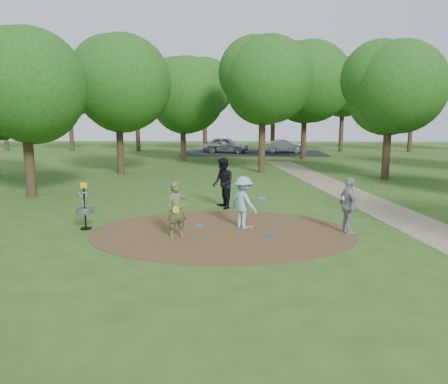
{
  "coord_description": "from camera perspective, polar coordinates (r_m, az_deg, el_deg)",
  "views": [
    {
      "loc": [
        0.48,
        -13.41,
        3.66
      ],
      "look_at": [
        0.0,
        1.2,
        1.1
      ],
      "focal_mm": 35.0,
      "sensor_mm": 36.0,
      "label": 1
    }
  ],
  "objects": [
    {
      "name": "tree_ring",
      "position": [
        24.8,
        4.71,
        13.56
      ],
      "size": [
        37.38,
        45.51,
        9.58
      ],
      "color": "#332316",
      "rests_on": "ground"
    },
    {
      "name": "disc_ground_cyan",
      "position": [
        14.72,
        -3.2,
        -4.37
      ],
      "size": [
        0.22,
        0.22,
        0.02
      ],
      "primitive_type": "cylinder",
      "color": "#1776B9",
      "rests_on": "dirt_clearing"
    },
    {
      "name": "dirt_clearing",
      "position": [
        13.91,
        -0.16,
        -5.28
      ],
      "size": [
        8.4,
        8.4,
        0.02
      ],
      "primitive_type": "cylinder",
      "color": "#47301C",
      "rests_on": "ground"
    },
    {
      "name": "player_walking_with_disc",
      "position": [
        17.33,
        -0.13,
        1.15
      ],
      "size": [
        1.06,
        1.19,
        2.03
      ],
      "color": "black",
      "rests_on": "ground"
    },
    {
      "name": "car_right",
      "position": [
        44.16,
        7.95,
        5.94
      ],
      "size": [
        4.04,
        1.66,
        1.3
      ],
      "primitive_type": "imported",
      "rotation": [
        0.0,
        0.0,
        1.5
      ],
      "color": "#B1B4B9",
      "rests_on": "ground"
    },
    {
      "name": "parking_lot",
      "position": [
        43.59,
        3.9,
        5.11
      ],
      "size": [
        14.0,
        8.0,
        0.01
      ],
      "primitive_type": "cube",
      "color": "black",
      "rests_on": "ground"
    },
    {
      "name": "player_throwing_with_disc",
      "position": [
        14.31,
        2.56,
        -1.37
      ],
      "size": [
        1.37,
        1.24,
        1.72
      ],
      "color": "#87B8C9",
      "rests_on": "ground"
    },
    {
      "name": "disc_golf_basket",
      "position": [
        14.85,
        -17.75,
        -1.36
      ],
      "size": [
        0.63,
        0.63,
        1.54
      ],
      "color": "black",
      "rests_on": "ground"
    },
    {
      "name": "disc_ground_orange",
      "position": [
        14.57,
        3.51,
        -4.52
      ],
      "size": [
        0.22,
        0.22,
        0.02
      ],
      "primitive_type": "cylinder",
      "color": "orange",
      "rests_on": "dirt_clearing"
    },
    {
      "name": "footpath",
      "position": [
        16.94,
        22.68,
        -3.3
      ],
      "size": [
        7.55,
        39.89,
        0.01
      ],
      "primitive_type": "cube",
      "rotation": [
        0.0,
        0.0,
        0.14
      ],
      "color": "#8C7A5B",
      "rests_on": "ground"
    },
    {
      "name": "disc_ground_red",
      "position": [
        15.18,
        -7.48,
        -3.99
      ],
      "size": [
        0.22,
        0.22,
        0.02
      ],
      "primitive_type": "cylinder",
      "color": "#CB4014",
      "rests_on": "dirt_clearing"
    },
    {
      "name": "car_left",
      "position": [
        43.6,
        0.28,
        6.15
      ],
      "size": [
        4.81,
        2.66,
        1.55
      ],
      "primitive_type": "imported",
      "rotation": [
        0.0,
        0.0,
        1.38
      ],
      "color": "#9B9EA3",
      "rests_on": "ground"
    },
    {
      "name": "disc_ground_blue",
      "position": [
        13.54,
        5.78,
        -5.67
      ],
      "size": [
        0.22,
        0.22,
        0.02
      ],
      "primitive_type": "cylinder",
      "color": "#0E2AEE",
      "rests_on": "dirt_clearing"
    },
    {
      "name": "ground",
      "position": [
        13.91,
        -0.16,
        -5.32
      ],
      "size": [
        100.0,
        100.0,
        0.0
      ],
      "primitive_type": "plane",
      "color": "#2D5119",
      "rests_on": "ground"
    },
    {
      "name": "player_waiting_with_disc",
      "position": [
        14.16,
        16.0,
        -1.72
      ],
      "size": [
        0.67,
        1.12,
        1.79
      ],
      "color": "#9A9A9C",
      "rests_on": "ground"
    },
    {
      "name": "player_observer_with_disc",
      "position": [
        13.25,
        -6.18,
        -2.34
      ],
      "size": [
        0.75,
        0.66,
        1.72
      ],
      "color": "#556138",
      "rests_on": "ground"
    }
  ]
}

